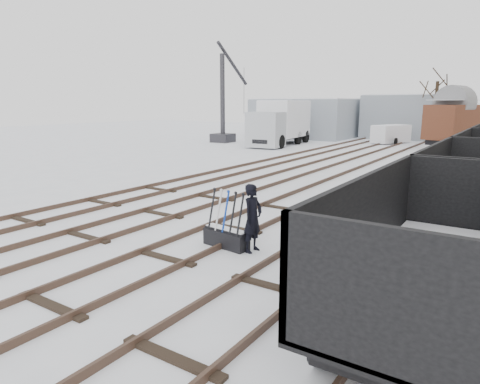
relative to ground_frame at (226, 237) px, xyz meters
The scene contains 13 objects.
ground 1.75m from the ground_frame, 115.97° to the right, with size 120.00×120.00×0.00m, color white.
tracks 12.15m from the ground_frame, 93.56° to the left, with size 13.90×52.00×0.16m.
shed_left 37.14m from the ground_frame, 111.76° to the left, with size 10.00×8.00×4.10m.
shed_right 38.79m from the ground_frame, 97.05° to the left, with size 7.00×6.00×4.50m.
ground_frame is the anchor object (origin of this frame).
worker 0.96m from the ground_frame, ahead, with size 0.64×0.42×1.75m, color black.
freight_wagon_a 5.49m from the ground_frame, 15.54° to the right, with size 2.48×6.20×2.53m.
freight_wagon_b 7.24m from the ground_frame, 43.29° to the left, with size 2.48×6.20×2.53m.
box_van_wagon 29.15m from the ground_frame, 87.30° to the left, with size 4.05×5.66×3.90m.
lorry 27.53m from the ground_frame, 115.38° to the left, with size 3.37×8.74×3.88m.
panel_van 31.98m from the ground_frame, 97.18° to the left, with size 2.95×4.15×1.68m.
crane 30.16m from the ground_frame, 125.71° to the left, with size 1.89×5.32×9.10m.
tree_far_left 35.29m from the ground_frame, 91.65° to the left, with size 0.30×0.30×5.61m, color black.
Camera 1 is at (6.97, -7.18, 3.74)m, focal length 32.00 mm.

